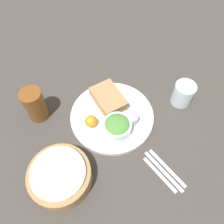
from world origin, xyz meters
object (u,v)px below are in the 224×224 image
(sandwich, at_px, (108,98))
(salad_bowl, at_px, (117,127))
(fork, at_px, (167,168))
(water_glass, at_px, (183,94))
(dressing_cup, at_px, (131,118))
(plate, at_px, (112,116))
(knife, at_px, (163,171))
(bread_basket, at_px, (60,176))
(spoon, at_px, (160,175))
(drink_glass, at_px, (35,105))

(sandwich, xyz_separation_m, salad_bowl, (-0.13, 0.04, 0.01))
(fork, distance_m, water_glass, 0.30)
(dressing_cup, relative_size, water_glass, 0.58)
(plate, distance_m, knife, 0.27)
(sandwich, height_order, knife, sandwich)
(sandwich, height_order, bread_basket, bread_basket)
(bread_basket, height_order, fork, bread_basket)
(spoon, height_order, water_glass, water_glass)
(sandwich, bearing_deg, dressing_cup, -168.37)
(sandwich, xyz_separation_m, knife, (-0.33, -0.01, -0.04))
(fork, height_order, spoon, same)
(salad_bowl, relative_size, water_glass, 1.09)
(bread_basket, bearing_deg, fork, -115.59)
(dressing_cup, bearing_deg, bread_basket, 100.61)
(fork, distance_m, spoon, 0.04)
(bread_basket, bearing_deg, spoon, -119.08)
(salad_bowl, bearing_deg, knife, -164.82)
(spoon, relative_size, water_glass, 1.58)
(spoon, bearing_deg, sandwich, 172.09)
(sandwich, bearing_deg, knife, -177.47)
(fork, xyz_separation_m, water_glass, (0.19, -0.22, 0.04))
(fork, height_order, knife, same)
(sandwich, bearing_deg, spoon, 179.46)
(drink_glass, distance_m, spoon, 0.50)
(plate, distance_m, salad_bowl, 0.08)
(water_glass, bearing_deg, bread_basket, 94.12)
(drink_glass, bearing_deg, spoon, -149.97)
(water_glass, bearing_deg, spoon, 127.02)
(spoon, bearing_deg, drink_glass, -157.34)
(sandwich, distance_m, drink_glass, 0.27)
(fork, distance_m, knife, 0.02)
(sandwich, height_order, drink_glass, drink_glass)
(plate, height_order, dressing_cup, dressing_cup)
(plate, relative_size, sandwich, 2.21)
(drink_glass, distance_m, fork, 0.52)
(salad_bowl, xyz_separation_m, knife, (-0.20, -0.06, -0.05))
(plate, height_order, knife, plate)
(drink_glass, relative_size, fork, 0.82)
(knife, relative_size, spoon, 1.17)
(dressing_cup, distance_m, spoon, 0.22)
(salad_bowl, height_order, dressing_cup, salad_bowl)
(sandwich, relative_size, spoon, 0.96)
(salad_bowl, xyz_separation_m, fork, (-0.20, -0.07, -0.05))
(sandwich, relative_size, bread_basket, 0.72)
(plate, xyz_separation_m, sandwich, (0.06, -0.02, 0.03))
(water_glass, bearing_deg, drink_glass, 65.07)
(sandwich, relative_size, water_glass, 1.52)
(plate, xyz_separation_m, dressing_cup, (-0.06, -0.05, 0.03))
(plate, xyz_separation_m, spoon, (-0.27, -0.02, -0.01))
(dressing_cup, xyz_separation_m, water_glass, (-0.02, -0.23, 0.01))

